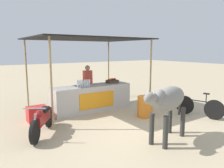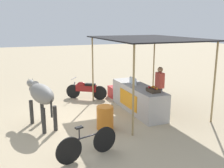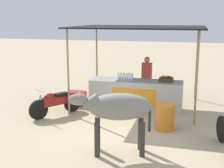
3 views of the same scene
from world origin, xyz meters
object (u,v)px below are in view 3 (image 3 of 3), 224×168
(fruit_crate, at_px, (166,79))
(vendor_behind_counter, at_px, (147,80))
(cooler_box, at_px, (76,98))
(water_barrel, at_px, (165,117))
(stall_counter, at_px, (136,95))
(motorcycle_parked, at_px, (55,102))
(cow, at_px, (116,109))

(fruit_crate, relative_size, vendor_behind_counter, 0.27)
(cooler_box, height_order, water_barrel, water_barrel)
(stall_counter, relative_size, water_barrel, 4.18)
(fruit_crate, height_order, water_barrel, fruit_crate)
(stall_counter, height_order, fruit_crate, fruit_crate)
(stall_counter, xyz_separation_m, motorcycle_parked, (-2.25, -1.35, -0.05))
(fruit_crate, relative_size, cow, 0.24)
(stall_counter, height_order, water_barrel, stall_counter)
(cooler_box, bearing_deg, stall_counter, 2.71)
(water_barrel, bearing_deg, fruit_crate, 95.03)
(vendor_behind_counter, height_order, cooler_box, vendor_behind_counter)
(cooler_box, bearing_deg, motorcycle_parked, -98.89)
(stall_counter, relative_size, vendor_behind_counter, 1.82)
(stall_counter, height_order, cow, cow)
(stall_counter, xyz_separation_m, cooler_box, (-2.05, -0.10, -0.24))
(vendor_behind_counter, relative_size, cooler_box, 2.75)
(stall_counter, xyz_separation_m, fruit_crate, (0.96, 0.06, 0.56))
(water_barrel, bearing_deg, stall_counter, 123.26)
(water_barrel, height_order, motorcycle_parked, motorcycle_parked)
(fruit_crate, height_order, motorcycle_parked, fruit_crate)
(vendor_behind_counter, xyz_separation_m, water_barrel, (0.89, -2.46, -0.49))
(stall_counter, bearing_deg, cooler_box, -177.29)
(vendor_behind_counter, height_order, cow, vendor_behind_counter)
(cooler_box, bearing_deg, cow, -56.17)
(water_barrel, bearing_deg, vendor_behind_counter, 109.78)
(stall_counter, distance_m, motorcycle_parked, 2.62)
(cooler_box, bearing_deg, vendor_behind_counter, 20.38)
(stall_counter, distance_m, water_barrel, 2.05)
(stall_counter, bearing_deg, cow, -86.52)
(motorcycle_parked, bearing_deg, stall_counter, 30.99)
(fruit_crate, xyz_separation_m, cow, (-0.75, -3.54, -0.00))
(stall_counter, xyz_separation_m, cow, (0.21, -3.48, 0.55))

